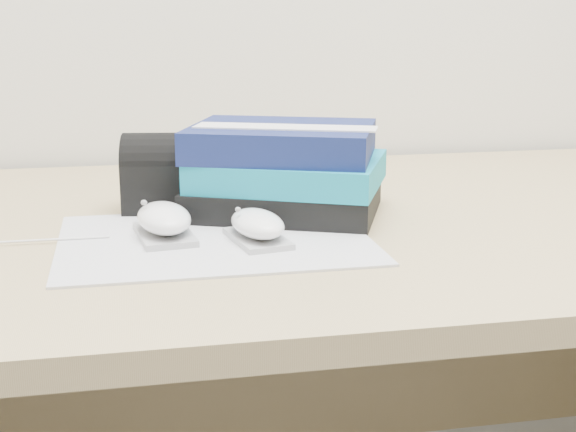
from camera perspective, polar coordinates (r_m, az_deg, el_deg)
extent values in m
cube|color=tan|center=(1.06, 2.22, -0.61)|extent=(1.60, 0.80, 0.03)
cube|color=tan|center=(1.53, -1.28, -10.24)|extent=(1.52, 0.03, 0.35)
cube|color=#9E9EA6|center=(0.93, -5.26, -1.67)|extent=(0.36, 0.28, 0.00)
cube|color=#A2A2A5|center=(0.94, -8.77, -1.29)|extent=(0.07, 0.12, 0.01)
ellipsoid|color=white|center=(0.94, -8.81, -0.13)|extent=(0.07, 0.11, 0.03)
ellipsoid|color=gray|center=(0.93, -10.21, 0.95)|extent=(0.01, 0.01, 0.01)
cube|color=#A7A6A9|center=(0.91, -2.18, -1.61)|extent=(0.07, 0.11, 0.01)
ellipsoid|color=white|center=(0.91, -2.19, -0.53)|extent=(0.07, 0.11, 0.03)
ellipsoid|color=#949496|center=(0.90, -3.58, 0.47)|extent=(0.01, 0.01, 0.01)
cylinder|color=silver|center=(0.96, -18.90, -1.74)|extent=(0.21, 0.00, 0.00)
cube|color=black|center=(1.05, -0.24, 1.22)|extent=(0.29, 0.26, 0.04)
cube|color=#0E819F|center=(1.04, 0.08, 3.20)|extent=(0.29, 0.26, 0.04)
cube|color=#111B4E|center=(1.04, -0.44, 5.35)|extent=(0.28, 0.25, 0.04)
cube|color=silver|center=(1.01, -0.19, 6.34)|extent=(0.23, 0.13, 0.00)
cube|color=black|center=(1.07, -8.42, 2.13)|extent=(0.13, 0.10, 0.07)
cylinder|color=black|center=(1.06, -8.48, 3.72)|extent=(0.13, 0.10, 0.08)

